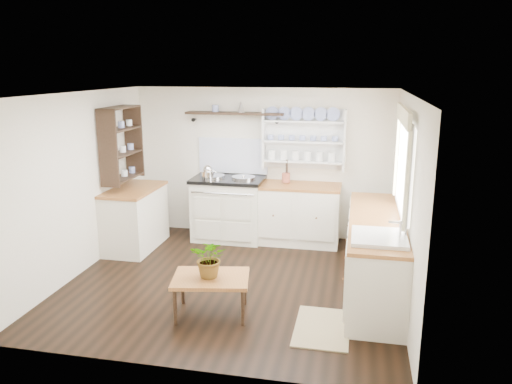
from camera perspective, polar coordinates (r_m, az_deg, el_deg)
floor at (r=6.32m, az=-2.65°, el=-10.16°), size 4.00×3.80×0.01m
wall_back at (r=7.76m, az=0.71°, el=3.34°), size 4.00×0.02×2.30m
wall_right at (r=5.79m, az=16.77°, el=-0.96°), size 0.02×3.80×2.30m
wall_left at (r=6.72m, az=-19.54°, el=0.84°), size 0.02×3.80×2.30m
ceiling at (r=5.77m, az=-2.91°, el=11.15°), size 4.00×3.80×0.01m
window at (r=5.85m, az=16.44°, el=3.37°), size 0.08×1.55×1.22m
aga_cooker at (r=7.69m, az=-3.15°, el=-1.81°), size 1.08×0.75×1.00m
back_cabinets at (r=7.54m, az=4.74°, el=-2.42°), size 1.27×0.63×0.90m
right_cabinets at (r=6.08m, az=13.40°, el=-6.88°), size 0.62×2.43×0.90m
belfast_sink at (r=5.25m, az=13.81°, el=-6.29°), size 0.55×0.60×0.45m
left_cabinets at (r=7.51m, az=-13.65°, el=-2.84°), size 0.62×1.13×0.90m
plate_rack at (r=7.56m, az=5.53°, el=6.11°), size 1.20×0.22×0.90m
high_shelf at (r=7.62m, az=-2.44°, el=8.90°), size 1.50×0.29×0.16m
left_shelving at (r=7.34m, az=-15.13°, el=5.41°), size 0.28×0.80×1.05m
kettle at (r=7.52m, az=-5.50°, el=2.15°), size 0.19×0.19×0.24m
utensil_crock at (r=7.51m, az=3.44°, el=1.64°), size 0.12×0.12×0.14m
center_table at (r=5.40m, az=-5.17°, el=-10.07°), size 0.89×0.70×0.43m
potted_plant at (r=5.30m, az=-5.23°, el=-7.51°), size 0.40×0.35×0.43m
floor_rug at (r=5.32m, az=7.57°, el=-15.11°), size 0.55×0.85×0.02m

